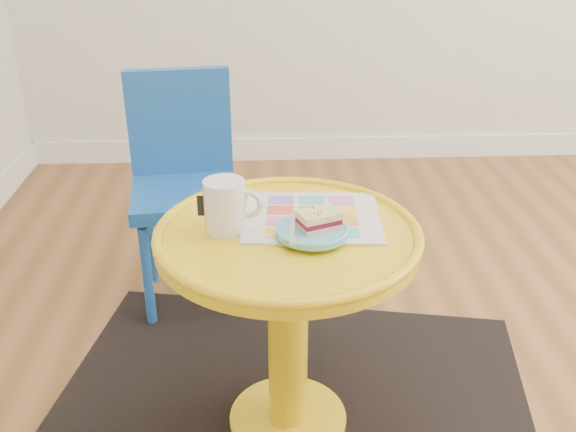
{
  "coord_description": "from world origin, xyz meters",
  "views": [
    {
      "loc": [
        -0.8,
        -1.26,
        1.26
      ],
      "look_at": [
        -0.74,
        0.04,
        0.62
      ],
      "focal_mm": 40.0,
      "sensor_mm": 36.0,
      "label": 1
    }
  ],
  "objects_px": {
    "side_table": "(288,292)",
    "newspaper": "(312,217)",
    "mug": "(226,204)",
    "chair": "(183,174)",
    "plate": "(312,231)"
  },
  "relations": [
    {
      "from": "side_table",
      "to": "newspaper",
      "type": "relative_size",
      "value": 1.89
    },
    {
      "from": "newspaper",
      "to": "mug",
      "type": "bearing_deg",
      "value": -161.33
    },
    {
      "from": "chair",
      "to": "mug",
      "type": "distance_m",
      "value": 0.72
    },
    {
      "from": "newspaper",
      "to": "mug",
      "type": "xyz_separation_m",
      "value": [
        -0.2,
        -0.05,
        0.06
      ]
    },
    {
      "from": "side_table",
      "to": "chair",
      "type": "bearing_deg",
      "value": 114.65
    },
    {
      "from": "newspaper",
      "to": "plate",
      "type": "bearing_deg",
      "value": -90.62
    },
    {
      "from": "side_table",
      "to": "plate",
      "type": "distance_m",
      "value": 0.19
    },
    {
      "from": "plate",
      "to": "chair",
      "type": "bearing_deg",
      "value": 117.01
    },
    {
      "from": "mug",
      "to": "chair",
      "type": "bearing_deg",
      "value": 109.19
    },
    {
      "from": "side_table",
      "to": "plate",
      "type": "relative_size",
      "value": 3.75
    },
    {
      "from": "mug",
      "to": "plate",
      "type": "distance_m",
      "value": 0.2
    },
    {
      "from": "chair",
      "to": "newspaper",
      "type": "bearing_deg",
      "value": -65.64
    },
    {
      "from": "chair",
      "to": "plate",
      "type": "relative_size",
      "value": 4.76
    },
    {
      "from": "side_table",
      "to": "mug",
      "type": "distance_m",
      "value": 0.27
    },
    {
      "from": "plate",
      "to": "side_table",
      "type": "bearing_deg",
      "value": 147.0
    }
  ]
}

